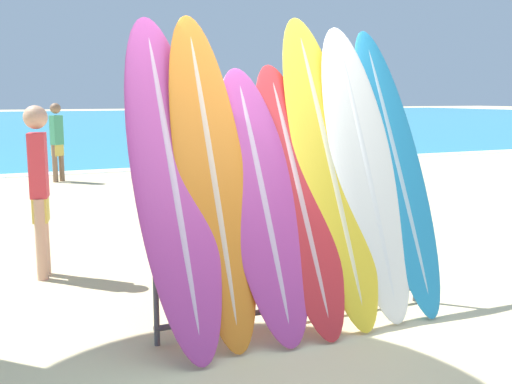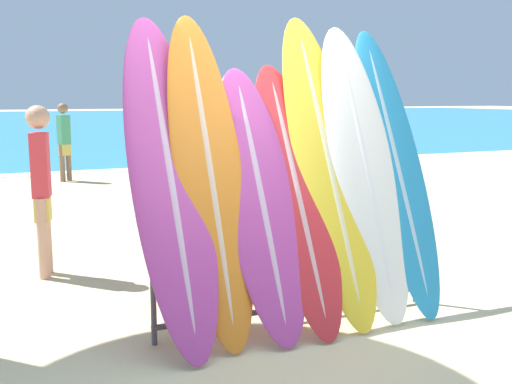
{
  "view_description": "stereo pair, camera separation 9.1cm",
  "coord_description": "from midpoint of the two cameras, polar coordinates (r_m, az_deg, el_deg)",
  "views": [
    {
      "loc": [
        -1.89,
        -3.51,
        1.7
      ],
      "look_at": [
        0.2,
        1.14,
        0.88
      ],
      "focal_mm": 42.0,
      "sensor_mm": 36.0,
      "label": 1
    },
    {
      "loc": [
        -1.81,
        -3.55,
        1.7
      ],
      "look_at": [
        0.2,
        1.14,
        0.88
      ],
      "focal_mm": 42.0,
      "sensor_mm": 36.0,
      "label": 2
    }
  ],
  "objects": [
    {
      "name": "ocean_water",
      "position": [
        43.27,
        -20.8,
        6.26
      ],
      "size": [
        120.0,
        60.0,
        0.01
      ],
      "color": "teal",
      "rests_on": "ground_plane"
    },
    {
      "name": "surfboard_slot_2",
      "position": [
        4.33,
        0.97,
        -0.64
      ],
      "size": [
        0.56,
        1.07,
        1.94
      ],
      "color": "#B23D8E",
      "rests_on": "ground_plane"
    },
    {
      "name": "person_near_water",
      "position": [
        5.93,
        -19.34,
        0.67
      ],
      "size": [
        0.22,
        0.27,
        1.62
      ],
      "rotation": [
        0.0,
        0.0,
        4.51
      ],
      "color": "tan",
      "rests_on": "ground_plane"
    },
    {
      "name": "surfboard_slot_3",
      "position": [
        4.48,
        4.46,
        -0.14
      ],
      "size": [
        0.52,
        1.13,
        1.97
      ],
      "color": "red",
      "rests_on": "ground_plane"
    },
    {
      "name": "surfboard_rack",
      "position": [
        4.55,
        4.57,
        -6.65
      ],
      "size": [
        2.26,
        0.04,
        0.86
      ],
      "color": "#47474C",
      "rests_on": "ground_plane"
    },
    {
      "name": "surfboard_slot_6",
      "position": [
        5.01,
        13.68,
        2.37
      ],
      "size": [
        0.5,
        1.11,
        2.27
      ],
      "color": "teal",
      "rests_on": "ground_plane"
    },
    {
      "name": "surfboard_slot_0",
      "position": [
        4.19,
        -7.68,
        1.58
      ],
      "size": [
        0.56,
        1.35,
        2.32
      ],
      "color": "#B23D8E",
      "rests_on": "ground_plane"
    },
    {
      "name": "person_mid_beach",
      "position": [
        12.64,
        -17.61,
        4.85
      ],
      "size": [
        0.27,
        0.25,
        1.57
      ],
      "rotation": [
        0.0,
        0.0,
        3.73
      ],
      "color": "#846047",
      "rests_on": "ground_plane"
    },
    {
      "name": "ground_plane",
      "position": [
        4.34,
        4.26,
        -14.04
      ],
      "size": [
        160.0,
        160.0,
        0.0
      ],
      "primitive_type": "plane",
      "color": "#CCB789"
    },
    {
      "name": "surfboard_slot_1",
      "position": [
        4.25,
        -3.86,
        1.77
      ],
      "size": [
        0.52,
        1.1,
        2.32
      ],
      "color": "orange",
      "rests_on": "ground_plane"
    },
    {
      "name": "surfboard_slot_5",
      "position": [
        4.81,
        10.77,
        2.29
      ],
      "size": [
        0.57,
        1.07,
        2.29
      ],
      "color": "silver",
      "rests_on": "ground_plane"
    },
    {
      "name": "surfboard_slot_4",
      "position": [
        4.69,
        7.38,
        2.66
      ],
      "size": [
        0.56,
        1.23,
        2.37
      ],
      "color": "yellow",
      "rests_on": "ground_plane"
    }
  ]
}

